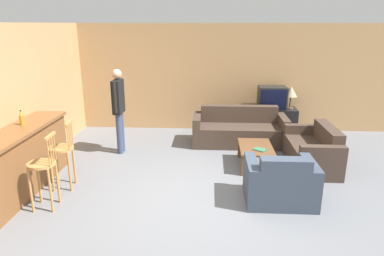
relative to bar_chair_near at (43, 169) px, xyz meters
name	(u,v)px	position (x,y,z in m)	size (l,w,h in m)	color
ground_plane	(199,198)	(2.20, 0.38, -0.60)	(24.00, 24.00, 0.00)	slate
wall_back	(205,78)	(2.20, 4.09, 0.70)	(9.40, 0.08, 2.60)	tan
wall_left	(34,96)	(-0.93, 1.74, 0.70)	(0.08, 8.72, 2.60)	tan
bar_counter	(16,165)	(-0.60, 0.32, -0.08)	(0.55, 2.72, 1.02)	brown
bar_chair_near	(43,169)	(0.00, 0.00, 0.00)	(0.42, 0.42, 1.12)	#B77F42
bar_chair_mid	(62,153)	(0.00, 0.65, 0.00)	(0.44, 0.44, 1.12)	#B77F42
couch_far	(239,131)	(3.00, 2.96, -0.30)	(2.04, 0.83, 0.81)	#423328
armchair_near	(280,183)	(3.41, 0.36, -0.30)	(1.02, 0.79, 0.80)	#384251
loveseat_right	(313,151)	(4.29, 1.76, -0.30)	(0.77, 1.43, 0.78)	#423328
coffee_table	(256,149)	(3.21, 1.69, -0.26)	(0.61, 0.95, 0.40)	brown
tv_unit	(270,121)	(3.81, 3.72, -0.28)	(1.19, 0.52, 0.64)	black
tv	(272,98)	(3.81, 3.72, 0.30)	(0.65, 0.46, 0.52)	black
bottle	(22,118)	(-0.66, 0.77, 0.53)	(0.07, 0.07, 0.24)	#B27A23
book_on_table	(260,150)	(3.26, 1.49, -0.19)	(0.27, 0.25, 0.02)	#33704C
table_lamp	(291,92)	(4.25, 3.72, 0.44)	(0.29, 0.29, 0.54)	brown
person_by_window	(119,106)	(0.50, 2.29, 0.40)	(0.19, 0.50, 1.73)	#384260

